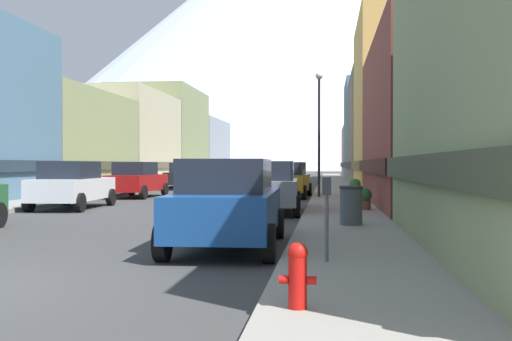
{
  "coord_description": "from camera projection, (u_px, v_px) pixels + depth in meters",
  "views": [
    {
      "loc": [
        5.77,
        -6.72,
        1.69
      ],
      "look_at": [
        0.77,
        33.18,
        1.23
      ],
      "focal_mm": 40.39,
      "sensor_mm": 36.0,
      "label": 1
    }
  ],
  "objects": [
    {
      "name": "mountain_backdrop",
      "position": [
        298.0,
        39.0,
        265.72
      ],
      "size": [
        265.46,
        265.46,
        118.69
      ],
      "primitive_type": "cone",
      "color": "silver",
      "rests_on": "ground"
    },
    {
      "name": "sidewalk_right",
      "position": [
        335.0,
        186.0,
        41.35
      ],
      "size": [
        2.5,
        100.0,
        0.15
      ],
      "primitive_type": "cube",
      "color": "gray",
      "rests_on": "ground"
    },
    {
      "name": "car_left_1",
      "position": [
        72.0,
        185.0,
        21.65
      ],
      "size": [
        2.25,
        4.48,
        1.78
      ],
      "color": "silver",
      "rests_on": "ground"
    },
    {
      "name": "storefront_left_5",
      "position": [
        190.0,
        150.0,
        72.24
      ],
      "size": [
        8.2,
        13.82,
        7.21
      ],
      "color": "#99A5B2",
      "rests_on": "ground"
    },
    {
      "name": "sidewalk_left",
      "position": [
        166.0,
        186.0,
        42.91
      ],
      "size": [
        2.5,
        100.0,
        0.15
      ],
      "primitive_type": "cube",
      "color": "gray",
      "rests_on": "ground"
    },
    {
      "name": "car_left_2",
      "position": [
        137.0,
        180.0,
        28.98
      ],
      "size": [
        2.17,
        4.45,
        1.78
      ],
      "color": "#9E1111",
      "rests_on": "ground"
    },
    {
      "name": "storefront_left_3",
      "position": [
        124.0,
        140.0,
        46.97
      ],
      "size": [
        6.93,
        11.72,
        7.5
      ],
      "color": "beige",
      "rests_on": "ground"
    },
    {
      "name": "car_right_0",
      "position": [
        228.0,
        204.0,
        11.4
      ],
      "size": [
        2.19,
        4.46,
        1.78
      ],
      "color": "#19478C",
      "rests_on": "ground"
    },
    {
      "name": "storefront_right_2",
      "position": [
        442.0,
        108.0,
        33.64
      ],
      "size": [
        10.06,
        10.42,
        10.26
      ],
      "color": "#D8B259",
      "rests_on": "ground"
    },
    {
      "name": "streetlamp_right",
      "position": [
        319.0,
        115.0,
        26.95
      ],
      "size": [
        0.36,
        0.36,
        5.86
      ],
      "color": "black",
      "rests_on": "sidewalk_right"
    },
    {
      "name": "storefront_left_2",
      "position": [
        35.0,
        144.0,
        35.26
      ],
      "size": [
        9.42,
        11.58,
        6.09
      ],
      "color": "#8C9966",
      "rests_on": "ground"
    },
    {
      "name": "fire_hydrant_near",
      "position": [
        298.0,
        273.0,
        6.1
      ],
      "size": [
        0.4,
        0.22,
        0.7
      ],
      "color": "red",
      "rests_on": "sidewalk_right"
    },
    {
      "name": "trash_bin_right",
      "position": [
        351.0,
        205.0,
        14.51
      ],
      "size": [
        0.59,
        0.59,
        0.98
      ],
      "color": "#4C5156",
      "rests_on": "sidewalk_right"
    },
    {
      "name": "storefront_right_5",
      "position": [
        375.0,
        154.0,
        68.59
      ],
      "size": [
        7.97,
        10.71,
        6.08
      ],
      "color": "tan",
      "rests_on": "ground"
    },
    {
      "name": "potted_plant_2",
      "position": [
        0.0,
        194.0,
        22.54
      ],
      "size": [
        0.53,
        0.53,
        0.79
      ],
      "color": "brown",
      "rests_on": "sidewalk_left"
    },
    {
      "name": "potted_plant_1",
      "position": [
        355.0,
        188.0,
        26.21
      ],
      "size": [
        0.52,
        0.52,
        0.86
      ],
      "color": "brown",
      "rests_on": "sidewalk_right"
    },
    {
      "name": "storefront_right_4",
      "position": [
        377.0,
        133.0,
        58.21
      ],
      "size": [
        6.77,
        9.55,
        10.03
      ],
      "color": "slate",
      "rests_on": "ground"
    },
    {
      "name": "storefront_right_1",
      "position": [
        478.0,
        126.0,
        22.04
      ],
      "size": [
        8.23,
        13.12,
        6.54
      ],
      "color": "brown",
      "rests_on": "ground"
    },
    {
      "name": "storefront_left_4",
      "position": [
        160.0,
        137.0,
        59.07
      ],
      "size": [
        8.06,
        11.91,
        9.31
      ],
      "color": "#8C9966",
      "rests_on": "ground"
    },
    {
      "name": "storefront_right_3",
      "position": [
        404.0,
        133.0,
        46.24
      ],
      "size": [
        8.94,
        13.67,
        8.67
      ],
      "color": "#66605B",
      "rests_on": "ground"
    },
    {
      "name": "potted_plant_0",
      "position": [
        365.0,
        198.0,
        19.32
      ],
      "size": [
        0.47,
        0.47,
        0.73
      ],
      "color": "brown",
      "rests_on": "sidewalk_right"
    },
    {
      "name": "parking_meter_near",
      "position": [
        327.0,
        207.0,
        9.04
      ],
      "size": [
        0.14,
        0.1,
        1.33
      ],
      "color": "#595960",
      "rests_on": "sidewalk_right"
    },
    {
      "name": "car_left_3",
      "position": [
        184.0,
        176.0,
        38.47
      ],
      "size": [
        2.23,
        4.48,
        1.78
      ],
      "color": "black",
      "rests_on": "ground"
    },
    {
      "name": "car_right_2",
      "position": [
        288.0,
        180.0,
        28.89
      ],
      "size": [
        2.24,
        4.48,
        1.78
      ],
      "color": "#B28419",
      "rests_on": "ground"
    },
    {
      "name": "car_right_1",
      "position": [
        270.0,
        187.0,
        19.67
      ],
      "size": [
        2.22,
        4.47,
        1.78
      ],
      "color": "slate",
      "rests_on": "ground"
    },
    {
      "name": "pedestrian_1",
      "position": [
        125.0,
        177.0,
        34.23
      ],
      "size": [
        0.36,
        0.36,
        1.65
      ],
      "color": "maroon",
      "rests_on": "sidewalk_left"
    }
  ]
}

